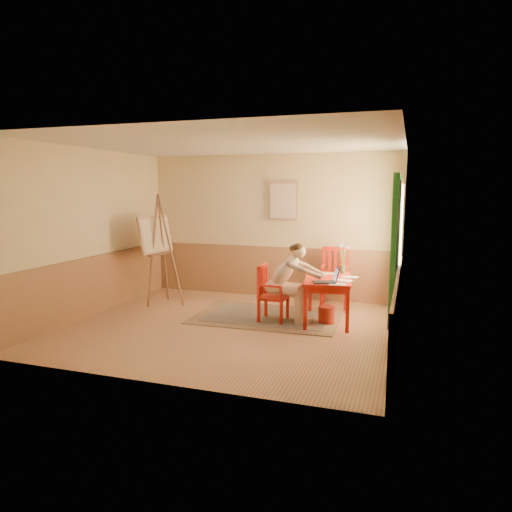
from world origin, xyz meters
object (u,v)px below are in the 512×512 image
(table, at_px, (328,283))
(figure, at_px, (288,279))
(chair_left, at_px, (271,293))
(laptop, at_px, (328,280))
(chair_back, at_px, (335,277))
(easel, at_px, (157,239))

(table, bearing_deg, figure, -154.44)
(table, xyz_separation_m, chair_left, (-0.88, -0.26, -0.17))
(chair_left, height_order, laptop, laptop)
(chair_back, height_order, figure, figure)
(chair_back, relative_size, easel, 0.53)
(chair_back, bearing_deg, easel, -165.70)
(figure, relative_size, easel, 0.63)
(chair_left, bearing_deg, laptop, -7.35)
(chair_left, distance_m, chair_back, 1.56)
(chair_back, bearing_deg, table, -87.09)
(table, bearing_deg, laptop, -80.39)
(table, bearing_deg, easel, 175.56)
(chair_back, height_order, easel, easel)
(figure, height_order, easel, easel)
(table, height_order, figure, figure)
(laptop, xyz_separation_m, easel, (-3.29, 0.64, 0.44))
(laptop, distance_m, easel, 3.38)
(chair_back, distance_m, figure, 1.45)
(chair_back, relative_size, laptop, 2.46)
(figure, xyz_separation_m, laptop, (0.65, -0.11, 0.05))
(chair_back, distance_m, easel, 3.34)
(figure, height_order, laptop, figure)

